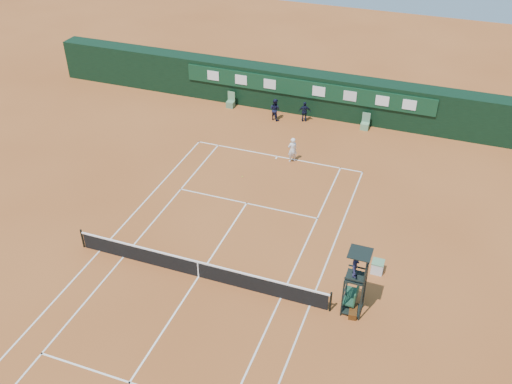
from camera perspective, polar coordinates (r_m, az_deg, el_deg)
ground at (r=27.58m, az=-5.75°, el=-8.42°), size 90.00×90.00×0.00m
court_lines at (r=27.58m, az=-5.75°, el=-8.41°), size 11.05×23.85×0.01m
tennis_net at (r=27.24m, az=-5.81°, el=-7.63°), size 12.90×0.10×1.10m
back_wall at (r=41.60m, az=5.21°, el=9.91°), size 40.00×1.65×3.00m
linesman_chair_left at (r=42.62m, az=-2.55°, el=8.88°), size 0.55×0.50×1.15m
linesman_chair_right at (r=40.21m, az=10.84°, el=6.61°), size 0.55×0.50×1.15m
umpire_chair at (r=24.50m, az=10.03°, el=-7.68°), size 0.96×0.95×3.42m
player_bench at (r=26.09m, az=9.70°, el=-10.09°), size 0.56×1.20×1.10m
tennis_bag at (r=25.99m, az=9.68°, el=-11.68°), size 0.45×0.85×0.30m
cooler at (r=28.09m, az=12.06°, el=-7.32°), size 0.57×0.57×0.65m
tennis_ball at (r=34.36m, az=-1.38°, el=1.55°), size 0.06×0.06×0.06m
player at (r=35.57m, az=3.65°, el=4.24°), size 0.72×0.70×1.66m
ball_kid_left at (r=40.57m, az=1.91°, el=8.26°), size 0.93×0.82×1.59m
ball_kid_right at (r=40.50m, az=4.89°, el=8.00°), size 0.93×0.59×1.47m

